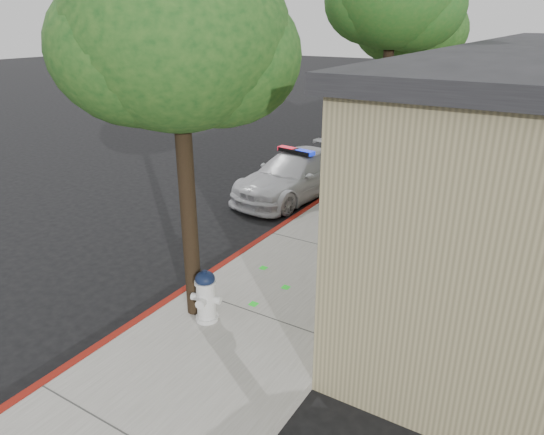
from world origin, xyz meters
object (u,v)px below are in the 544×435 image
Objects in this scene: police_car at (296,175)px; street_tree_near at (177,43)px; fire_hydrant at (206,296)px; street_tree_far at (410,24)px.

street_tree_near is (1.61, -6.42, 3.81)m from police_car.
street_tree_near reaches higher than police_car.
street_tree_far is (-0.31, 10.72, 4.03)m from fire_hydrant.
street_tree_far reaches higher than fire_hydrant.
street_tree_far is (1.63, 4.21, 3.99)m from police_car.
police_car is at bearing 91.78° from fire_hydrant.
street_tree_far is (0.02, 10.63, 0.19)m from street_tree_near.
street_tree_near reaches higher than fire_hydrant.
police_car is 6.80m from fire_hydrant.
fire_hydrant is 3.86m from street_tree_near.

